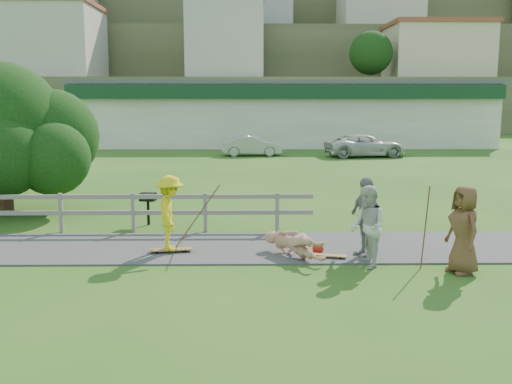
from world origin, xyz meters
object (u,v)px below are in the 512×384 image
at_px(skater_rider, 170,217).
at_px(bbq, 148,209).
at_px(car_silver, 251,146).
at_px(car_white, 366,146).
at_px(spectator_c, 464,230).
at_px(skater_fallen, 294,244).
at_px(spectator_b, 366,217).
at_px(tree, 2,152).
at_px(spectator_a, 367,227).

bearing_deg(skater_rider, bbq, 10.47).
height_order(skater_rider, bbq, skater_rider).
bearing_deg(car_silver, skater_rider, 170.70).
xyz_separation_m(car_silver, car_white, (7.35, -0.81, 0.07)).
height_order(skater_rider, spectator_c, spectator_c).
xyz_separation_m(skater_fallen, spectator_b, (1.66, 0.08, 0.61)).
bearing_deg(skater_rider, tree, 41.07).
bearing_deg(spectator_c, tree, -132.40).
distance_m(skater_rider, spectator_a, 4.61).
bearing_deg(tree, car_silver, 66.38).
distance_m(car_white, bbq, 22.66).
bearing_deg(bbq, tree, 168.29).
height_order(spectator_a, spectator_c, spectator_c).
relative_size(skater_fallen, car_silver, 0.47).
xyz_separation_m(skater_fallen, car_white, (6.52, 23.70, 0.38)).
distance_m(skater_fallen, bbq, 5.42).
bearing_deg(bbq, car_silver, 91.88).
bearing_deg(skater_rider, car_silver, -13.14).
bearing_deg(spectator_b, spectator_c, 33.25).
relative_size(skater_rider, car_white, 0.35).
xyz_separation_m(skater_rider, spectator_a, (4.47, -1.13, 0.01)).
bearing_deg(spectator_a, bbq, -135.88).
bearing_deg(skater_fallen, car_white, 38.38).
distance_m(spectator_b, spectator_c, 2.22).
distance_m(spectator_c, bbq, 8.93).
relative_size(spectator_b, tree, 0.29).
xyz_separation_m(spectator_a, bbq, (-5.55, 4.35, -0.43)).
bearing_deg(car_silver, skater_fallen, 177.61).
xyz_separation_m(spectator_c, bbq, (-7.48, 4.85, -0.47)).
distance_m(spectator_b, tree, 12.15).
bearing_deg(spectator_c, bbq, -136.46).
height_order(spectator_b, car_white, spectator_b).
height_order(spectator_b, tree, tree).
relative_size(spectator_c, bbq, 1.99).
relative_size(spectator_c, car_white, 0.36).
relative_size(spectator_a, spectator_b, 0.95).
bearing_deg(skater_rider, car_white, -30.26).
bearing_deg(tree, spectator_c, -28.90).
bearing_deg(skater_rider, spectator_a, -112.42).
relative_size(spectator_b, car_silver, 0.48).
relative_size(car_silver, car_white, 0.76).
bearing_deg(car_silver, car_white, -100.58).
bearing_deg(skater_rider, spectator_b, -102.49).
xyz_separation_m(skater_rider, tree, (-6.13, 5.28, 1.08)).
xyz_separation_m(spectator_a, tree, (-10.60, 6.42, 1.07)).
relative_size(skater_fallen, car_white, 0.36).
height_order(skater_fallen, tree, tree).
height_order(skater_fallen, car_silver, car_silver).
bearing_deg(skater_fallen, spectator_b, -33.53).
xyz_separation_m(skater_fallen, bbq, (-4.01, 3.64, 0.14)).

